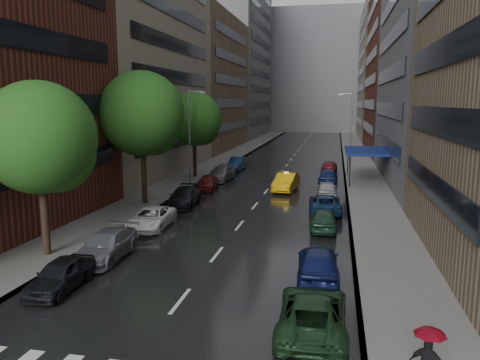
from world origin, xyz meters
name	(u,v)px	position (x,y,z in m)	size (l,w,h in m)	color
ground	(140,352)	(0.00, 0.00, 0.00)	(220.00, 220.00, 0.00)	gray
road	(290,161)	(0.00, 50.00, 0.01)	(14.00, 140.00, 0.01)	black
sidewalk_left	(225,159)	(-9.00, 50.00, 0.07)	(4.00, 140.00, 0.15)	gray
sidewalk_right	(358,162)	(9.00, 50.00, 0.07)	(4.00, 140.00, 0.15)	gray
buildings_left	(200,49)	(-15.00, 58.79, 15.99)	(8.00, 108.00, 38.00)	maroon
buildings_right	(405,50)	(15.00, 56.70, 15.03)	(8.05, 109.10, 36.00)	#937A5B
building_far	(315,72)	(0.00, 118.00, 16.00)	(40.00, 14.00, 32.00)	slate
tree_near	(39,138)	(-8.60, 7.87, 6.23)	(5.71, 5.71, 9.09)	#382619
tree_mid	(142,114)	(-8.60, 20.75, 7.11)	(6.51, 6.51, 10.38)	#382619
tree_far	(194,119)	(-8.60, 34.24, 6.24)	(5.72, 5.72, 9.12)	#382619
taxi	(286,182)	(1.72, 28.68, 0.80)	(1.69, 4.85, 1.60)	#E1A20B
parked_cars_left	(186,196)	(-5.40, 21.42, 0.71)	(2.55, 40.99, 1.49)	black
parked_cars_right	(325,208)	(5.40, 19.23, 0.72)	(2.58, 43.09, 1.57)	#18361B
ped_red_umbrella	(428,356)	(8.61, -0.81, 1.33)	(1.08, 0.85, 2.01)	black
street_lamp_left	(190,135)	(-7.72, 30.00, 4.89)	(1.74, 0.22, 9.00)	gray
street_lamp_right	(350,128)	(7.72, 45.00, 4.89)	(1.74, 0.22, 9.00)	gray
awning	(366,151)	(8.98, 35.00, 3.13)	(4.00, 8.00, 3.12)	navy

